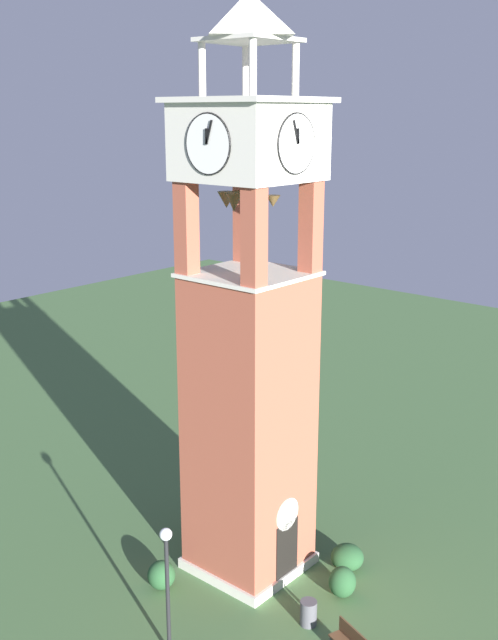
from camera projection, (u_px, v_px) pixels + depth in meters
ground at (249, 564)px, 26.32m from camera, size 80.00×80.00×0.00m
clock_tower at (249, 354)px, 24.28m from camera, size 3.86×3.86×18.71m
lamp_post at (167, 568)px, 21.28m from camera, size 0.36×0.36×4.05m
trash_bin at (308, 613)px, 23.15m from camera, size 0.52×0.52×0.80m
shrub_near_entry at (342, 582)px, 24.48m from camera, size 0.89×0.89×1.02m
shrub_left_of_tower at (161, 575)px, 24.90m from camera, size 0.92×0.92×0.96m
shrub_behind_bench at (347, 557)px, 25.97m from camera, size 1.13×1.13×0.87m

